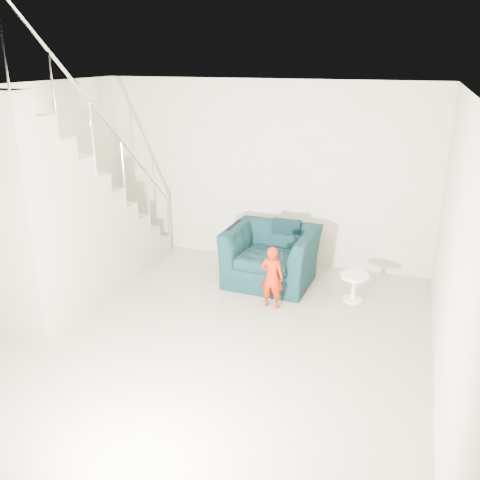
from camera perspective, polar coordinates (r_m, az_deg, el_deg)
name	(u,v)px	position (r m, az deg, el deg)	size (l,w,h in m)	color
floor	(191,347)	(5.71, -5.49, -11.83)	(5.50, 5.50, 0.00)	gray
ceiling	(182,91)	(4.86, -6.58, 16.29)	(5.50, 5.50, 0.00)	silver
back_wall	(265,173)	(7.61, 2.78, 7.47)	(5.00, 5.00, 0.00)	#BCB699
right_wall	(454,262)	(4.71, 22.88, -2.25)	(5.50, 5.50, 0.00)	#BCB699
armchair	(271,256)	(7.05, 3.51, -1.77)	(1.19, 1.04, 0.78)	black
toddler	(272,277)	(6.35, 3.60, -4.18)	(0.30, 0.19, 0.81)	#A50705
side_table	(354,283)	(6.72, 12.68, -4.73)	(0.37, 0.37, 0.37)	white
staircase	(61,230)	(6.73, -19.47, 1.04)	(1.02, 3.03, 3.62)	#ADA089
cushion	(287,233)	(7.27, 5.27, 0.84)	(0.41, 0.12, 0.39)	black
throw	(234,244)	(7.17, -0.71, -0.50)	(0.05, 0.52, 0.59)	black
phone	(282,256)	(6.19, 4.75, -1.82)	(0.02, 0.05, 0.10)	black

